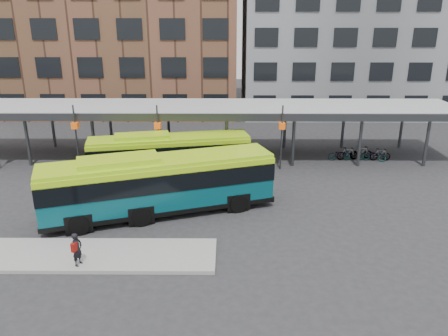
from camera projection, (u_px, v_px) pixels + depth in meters
ground at (189, 228)px, 23.44m from camera, size 120.00×120.00×0.00m
boarding_island at (68, 255)px, 20.61m from camera, size 14.00×3.00×0.18m
canopy at (201, 109)px, 34.32m from camera, size 40.00×6.53×4.80m
building_brick at (123, 15)px, 50.15m from camera, size 26.00×14.00×22.00m
building_grey at (348, 24)px, 50.31m from camera, size 24.00×14.00×20.00m
bus_front at (159, 183)px, 24.64m from camera, size 13.17×6.81×3.58m
bus_rear at (169, 153)px, 30.87m from camera, size 11.46×4.57×3.09m
pedestrian at (77, 249)px, 19.38m from camera, size 0.52×0.66×1.55m
bike_rack at (359, 154)px, 34.51m from camera, size 4.90×1.63×1.05m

